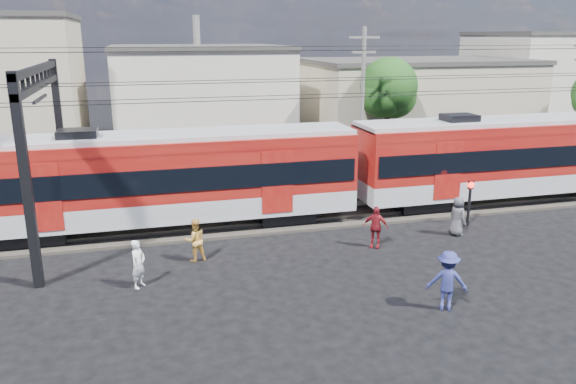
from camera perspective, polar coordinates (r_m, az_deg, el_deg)
name	(u,v)px	position (r m, az deg, el deg)	size (l,w,h in m)	color
ground	(361,297)	(18.28, 7.40, -10.54)	(120.00, 120.00, 0.00)	black
track_bed	(294,219)	(25.28, 0.58, -2.72)	(70.00, 3.40, 0.12)	#2D2823
rail_near	(298,221)	(24.55, 1.05, -2.98)	(70.00, 0.12, 0.12)	#59544C
rail_far	(289,211)	(25.93, 0.14, -1.96)	(70.00, 0.12, 0.12)	#59544C
commuter_train	(169,176)	(23.81, -12.01, 1.64)	(50.30, 3.08, 4.17)	black
catenary	(79,112)	(23.40, -20.45, 7.58)	(70.00, 9.30, 7.52)	black
building_midwest	(199,96)	(42.57, -9.01, 9.58)	(12.24, 12.24, 7.30)	beige
building_mideast	(415,101)	(44.39, 12.73, 8.99)	(16.32, 10.20, 6.30)	#B6A98B
building_east	(538,80)	(55.30, 24.03, 10.33)	(10.20, 10.20, 8.30)	beige
utility_pole_mid	(362,98)	(32.76, 7.56, 9.41)	(1.80, 0.24, 8.50)	slate
tree_near	(391,90)	(36.84, 10.38, 10.17)	(3.82, 3.64, 6.72)	#382619
pedestrian_a	(138,264)	(19.12, -14.97, -7.07)	(0.60, 0.39, 1.64)	white
pedestrian_b	(195,240)	(20.85, -9.43, -4.83)	(0.78, 0.61, 1.61)	gold
pedestrian_c	(447,281)	(17.67, 15.87, -8.65)	(1.21, 0.70, 1.87)	navy
pedestrian_d	(375,227)	(22.11, 8.86, -3.53)	(0.98, 0.41, 1.67)	maroon
pedestrian_e	(457,216)	(24.18, 16.84, -2.36)	(0.81, 0.53, 1.65)	#4F5055
crossing_signal	(470,195)	(25.45, 18.00, -0.24)	(0.29, 0.29, 2.01)	black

